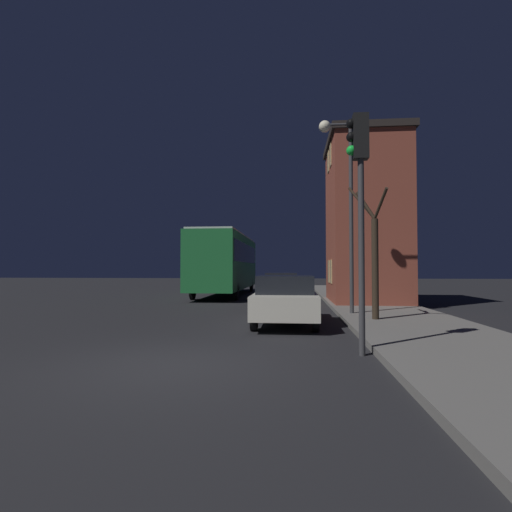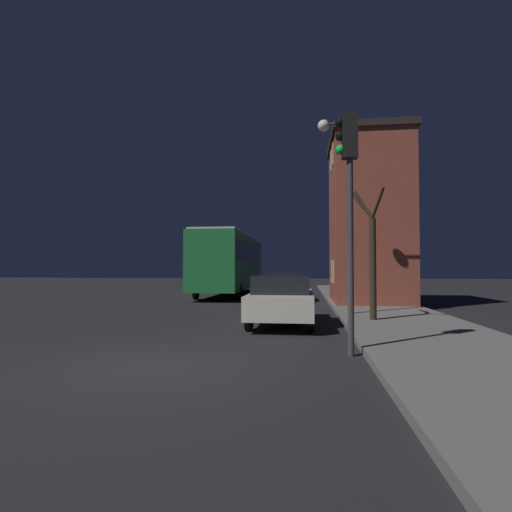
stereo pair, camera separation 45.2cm
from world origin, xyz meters
TOP-DOWN VIEW (x-y plane):
  - ground_plane at (0.00, 0.00)m, footprint 120.00×120.00m
  - sidewalk at (5.51, 0.00)m, footprint 3.63×60.00m
  - brick_building at (5.55, 12.44)m, footprint 3.57×5.11m
  - streetlamp at (3.83, 7.26)m, footprint 1.18×0.41m
  - traffic_light at (3.43, 1.08)m, footprint 0.43×0.24m
  - bare_tree at (4.60, 5.62)m, footprint 0.98×1.48m
  - bus at (-2.09, 18.05)m, footprint 2.60×11.71m
  - car_near_lane at (1.89, 5.32)m, footprint 1.84×4.45m
  - car_mid_lane at (1.51, 14.28)m, footprint 1.80×4.79m

SIDE VIEW (x-z plane):
  - ground_plane at x=0.00m, z-range 0.00..0.00m
  - sidewalk at x=5.51m, z-range 0.00..0.15m
  - car_mid_lane at x=1.51m, z-range 0.04..1.50m
  - car_near_lane at x=1.89m, z-range 0.04..1.52m
  - bare_tree at x=4.60m, z-range -0.03..4.17m
  - bus at x=-2.09m, z-range 0.35..4.12m
  - traffic_light at x=3.43m, z-range 1.01..5.78m
  - brick_building at x=5.55m, z-range 0.17..7.93m
  - streetlamp at x=3.83m, z-range 1.32..8.12m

